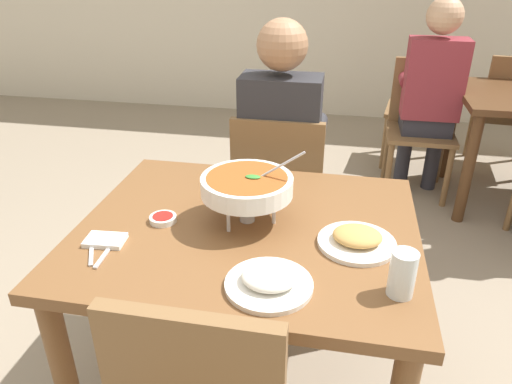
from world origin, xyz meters
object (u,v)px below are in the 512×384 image
object	(u,v)px
appetizer_plate	(357,239)
chair_bg_corner	(430,102)
rice_plate	(269,281)
curry_bowl	(247,186)
diner_main	(281,143)
drink_glass	(402,276)
chair_diner_main	(279,190)
sauce_dish	(163,219)
chair_bg_left	(421,119)
chair_bg_window	(510,108)
dining_table_main	(248,255)
patron_bg_left	(431,89)

from	to	relation	value
appetizer_plate	chair_bg_corner	distance (m)	2.55
rice_plate	curry_bowl	bearing A→B (deg)	111.08
curry_bowl	chair_bg_corner	distance (m)	2.59
curry_bowl	rice_plate	size ratio (longest dim) A/B	1.39
curry_bowl	chair_bg_corner	xyz separation A→B (m)	(0.92, 2.39, -0.37)
diner_main	drink_glass	world-z (taller)	diner_main
chair_bg_corner	chair_diner_main	bearing A→B (deg)	-118.52
sauce_dish	diner_main	bearing A→B (deg)	70.64
appetizer_plate	chair_bg_left	xyz separation A→B (m)	(0.45, 2.06, -0.26)
sauce_dish	chair_bg_window	xyz separation A→B (m)	(1.76, 2.41, -0.25)
chair_bg_left	chair_bg_corner	size ratio (longest dim) A/B	1.00
chair_bg_window	drink_glass	bearing A→B (deg)	-110.87
curry_bowl	chair_bg_window	bearing A→B (deg)	57.74
appetizer_plate	chair_bg_left	distance (m)	2.12
chair_bg_corner	chair_bg_window	world-z (taller)	same
sauce_dish	chair_bg_corner	world-z (taller)	chair_bg_corner
chair_diner_main	rice_plate	distance (m)	1.08
drink_glass	chair_bg_window	distance (m)	2.85
dining_table_main	sauce_dish	distance (m)	0.31
sauce_dish	chair_bg_window	distance (m)	2.99
curry_bowl	chair_bg_window	distance (m)	2.80
chair_diner_main	diner_main	distance (m)	0.24
chair_diner_main	sauce_dish	world-z (taller)	chair_diner_main
dining_table_main	appetizer_plate	distance (m)	0.38
rice_plate	sauce_dish	xyz separation A→B (m)	(-0.40, 0.28, -0.01)
rice_plate	drink_glass	bearing A→B (deg)	6.03
dining_table_main	curry_bowl	size ratio (longest dim) A/B	3.33
dining_table_main	curry_bowl	xyz separation A→B (m)	(-0.01, 0.03, 0.24)
appetizer_plate	curry_bowl	bearing A→B (deg)	167.17
dining_table_main	patron_bg_left	bearing A→B (deg)	66.71
dining_table_main	chair_bg_window	world-z (taller)	chair_bg_window
dining_table_main	chair_diner_main	bearing A→B (deg)	90.00
sauce_dish	patron_bg_left	xyz separation A→B (m)	(1.11, 1.94, -0.02)
diner_main	appetizer_plate	bearing A→B (deg)	-66.87
chair_diner_main	chair_bg_left	world-z (taller)	same
curry_bowl	chair_bg_corner	size ratio (longest dim) A/B	0.37
chair_diner_main	diner_main	world-z (taller)	diner_main
diner_main	chair_diner_main	bearing A→B (deg)	-90.00
chair_bg_window	patron_bg_left	world-z (taller)	patron_bg_left
chair_bg_window	patron_bg_left	distance (m)	0.83
diner_main	dining_table_main	bearing A→B (deg)	-90.00
diner_main	chair_bg_corner	distance (m)	1.90
chair_diner_main	patron_bg_left	distance (m)	1.45
chair_diner_main	chair_bg_window	xyz separation A→B (m)	(1.47, 1.63, 0.00)
rice_plate	sauce_dish	size ratio (longest dim) A/B	2.67
dining_table_main	chair_bg_left	distance (m)	2.17
rice_plate	sauce_dish	distance (m)	0.49
chair_bg_corner	chair_bg_left	bearing A→B (deg)	-105.16
chair_bg_left	patron_bg_left	distance (m)	0.26
rice_plate	chair_bg_corner	size ratio (longest dim) A/B	0.27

